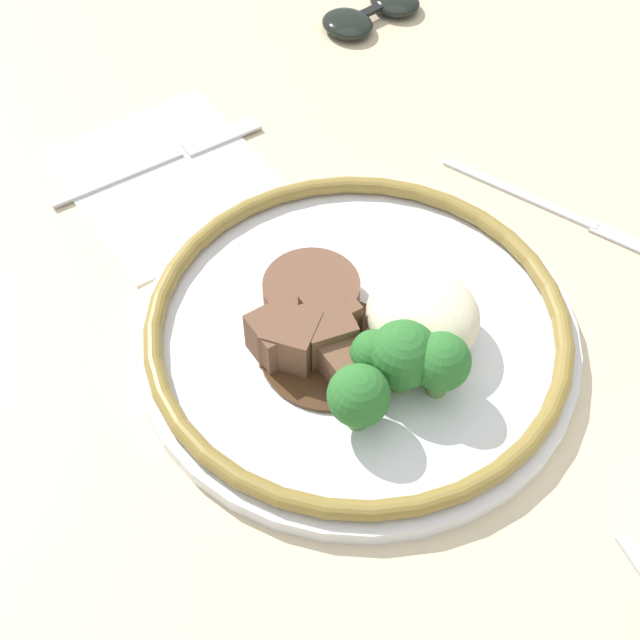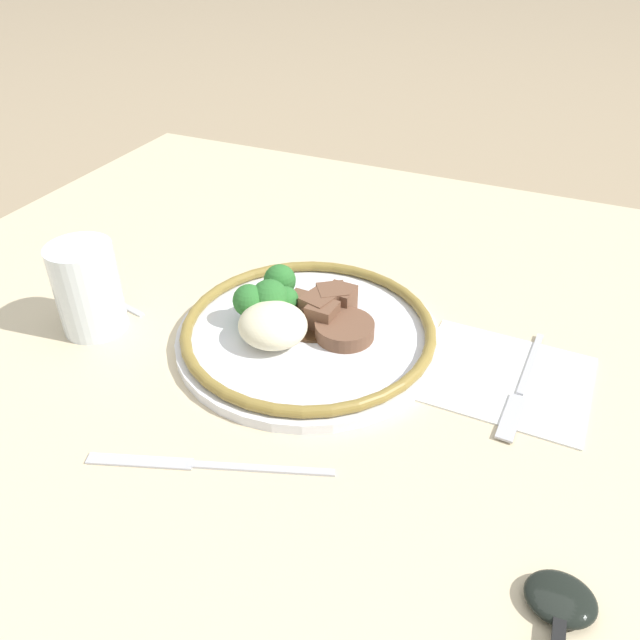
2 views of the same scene
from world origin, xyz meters
TOP-DOWN VIEW (x-y plane):
  - ground_plane at (0.00, 0.00)m, footprint 8.00×8.00m
  - dining_table at (0.00, 0.00)m, footprint 1.11×0.98m
  - napkin at (-0.19, -0.01)m, footprint 0.17×0.14m
  - plate at (0.02, 0.01)m, footprint 0.28×0.28m
  - juice_glass at (0.24, 0.09)m, footprint 0.07×0.07m
  - fork at (-0.21, 0.01)m, footprint 0.02×0.17m
  - knife at (0.03, 0.21)m, footprint 0.20×0.08m
  - spoon at (0.31, 0.03)m, footprint 0.15×0.05m
  - sunglasses at (-0.27, 0.25)m, footprint 0.05×0.10m

SIDE VIEW (x-z plane):
  - ground_plane at x=0.00m, z-range 0.00..0.00m
  - dining_table at x=0.00m, z-range 0.00..0.04m
  - napkin at x=-0.19m, z-range 0.04..0.04m
  - knife at x=0.03m, z-range 0.04..0.04m
  - spoon at x=0.31m, z-range 0.04..0.04m
  - fork at x=-0.21m, z-range 0.04..0.04m
  - sunglasses at x=-0.27m, z-range 0.04..0.05m
  - plate at x=0.02m, z-range 0.02..0.08m
  - juice_glass at x=0.24m, z-range 0.03..0.13m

